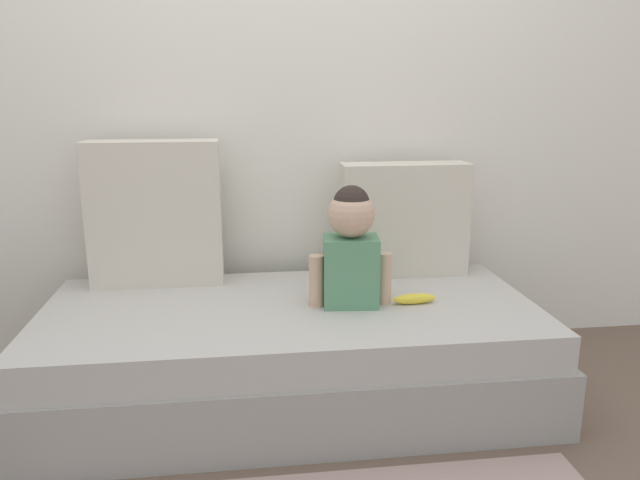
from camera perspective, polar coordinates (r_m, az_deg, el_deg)
ground_plane at (r=2.48m, az=-2.67°, el=-14.58°), size 12.00×12.00×0.00m
back_wall at (r=2.75m, az=-4.00°, el=13.57°), size 5.11×0.10×2.33m
couch at (r=2.39m, az=-2.73°, el=-10.54°), size 1.91×0.89×0.39m
throw_pillow_left at (r=2.58m, az=-15.21°, el=2.41°), size 0.54×0.16×0.59m
throw_pillow_right at (r=2.66m, az=7.88°, el=1.94°), size 0.55×0.16×0.49m
toddler at (r=2.25m, az=2.92°, el=-0.42°), size 0.32×0.17×0.46m
banana at (r=2.34m, az=8.83°, el=-5.48°), size 0.17×0.05×0.04m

